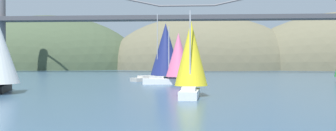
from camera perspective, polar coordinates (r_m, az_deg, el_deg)
name	(u,v)px	position (r m, az deg, el deg)	size (l,w,h in m)	color
headland_left	(47,69)	(164.12, -16.53, -0.48)	(74.19, 44.00, 41.20)	#425138
headland_center	(203,69)	(153.41, 4.91, -0.54)	(73.53, 44.00, 40.22)	#6B664C
suspension_bridge	(187,12)	(114.14, 2.61, 7.41)	(142.61, 6.00, 38.28)	slate
sailboat_pink_spinnaker	(177,57)	(62.24, 1.26, 1.16)	(7.66, 4.31, 8.78)	white
sailboat_yellow_sail	(191,57)	(42.00, 3.21, 1.15)	(3.58, 6.80, 8.67)	white
sailboat_navy_sail	(165,51)	(73.16, -0.41, 2.09)	(9.69, 9.14, 11.77)	#B7B2A8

